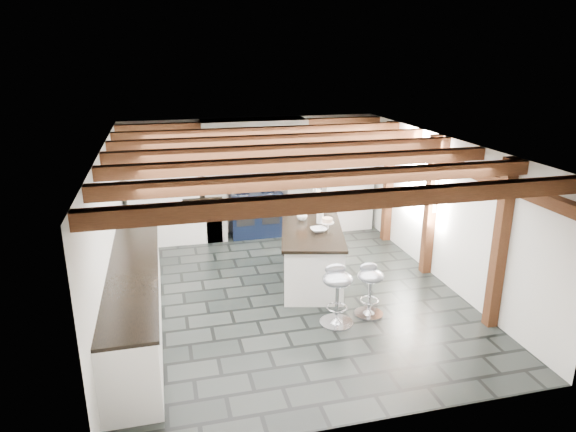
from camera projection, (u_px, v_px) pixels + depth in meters
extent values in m
plane|color=black|center=(288.00, 292.00, 7.88)|extent=(6.00, 6.00, 0.00)
plane|color=white|center=(252.00, 175.00, 10.29)|extent=(5.00, 0.00, 5.00)
plane|color=white|center=(109.00, 236.00, 6.95)|extent=(0.00, 6.00, 6.00)
plane|color=white|center=(441.00, 209.00, 8.10)|extent=(0.00, 6.00, 6.00)
plane|color=white|center=(288.00, 144.00, 7.17)|extent=(6.00, 6.00, 0.00)
cube|color=silver|center=(214.00, 191.00, 9.90)|extent=(0.40, 0.60, 1.90)
cube|color=silver|center=(294.00, 186.00, 10.26)|extent=(0.40, 0.60, 1.90)
cube|color=brown|center=(254.00, 136.00, 9.76)|extent=(2.10, 0.65, 0.18)
cube|color=silver|center=(254.00, 128.00, 9.71)|extent=(2.00, 0.60, 0.31)
cube|color=black|center=(257.00, 135.00, 9.44)|extent=(1.00, 0.03, 0.22)
cube|color=silver|center=(257.00, 135.00, 9.43)|extent=(0.90, 0.01, 0.14)
cube|color=white|center=(163.00, 192.00, 9.66)|extent=(1.30, 0.58, 2.00)
cube|color=white|center=(346.00, 180.00, 10.50)|extent=(1.00, 0.58, 2.00)
cube|color=white|center=(136.00, 300.00, 6.69)|extent=(0.60, 3.80, 0.88)
cube|color=black|center=(132.00, 268.00, 6.54)|extent=(0.64, 3.80, 0.04)
cube|color=white|center=(202.00, 217.00, 10.00)|extent=(0.70, 0.60, 0.88)
cube|color=black|center=(201.00, 195.00, 9.85)|extent=(0.74, 0.64, 0.04)
cube|color=brown|center=(441.00, 160.00, 7.84)|extent=(0.15, 5.80, 0.14)
plane|color=white|center=(424.00, 176.00, 8.53)|extent=(0.00, 0.90, 0.90)
cube|color=brown|center=(355.00, 200.00, 4.80)|extent=(5.00, 0.16, 0.16)
cube|color=brown|center=(326.00, 179.00, 5.60)|extent=(5.00, 0.16, 0.16)
cube|color=brown|center=(305.00, 163.00, 6.40)|extent=(5.00, 0.16, 0.16)
cube|color=brown|center=(288.00, 150.00, 7.20)|extent=(5.00, 0.16, 0.16)
cube|color=brown|center=(275.00, 140.00, 8.00)|extent=(5.00, 0.16, 0.16)
cube|color=brown|center=(264.00, 132.00, 8.80)|extent=(5.00, 0.16, 0.16)
cube|color=brown|center=(254.00, 125.00, 9.60)|extent=(5.00, 0.16, 0.16)
cube|color=brown|center=(500.00, 245.00, 6.61)|extent=(0.15, 0.15, 2.30)
cube|color=brown|center=(430.00, 206.00, 8.27)|extent=(0.15, 0.15, 2.30)
cube|color=brown|center=(388.00, 182.00, 9.74)|extent=(0.15, 0.15, 2.30)
cylinder|color=black|center=(319.00, 169.00, 7.34)|extent=(0.01, 0.01, 0.56)
cylinder|color=white|center=(319.00, 191.00, 7.44)|extent=(0.09, 0.09, 0.22)
cylinder|color=black|center=(316.00, 164.00, 7.63)|extent=(0.01, 0.01, 0.56)
cylinder|color=white|center=(316.00, 186.00, 7.73)|extent=(0.09, 0.09, 0.22)
cylinder|color=black|center=(314.00, 160.00, 7.92)|extent=(0.01, 0.01, 0.56)
cylinder|color=white|center=(314.00, 181.00, 8.02)|extent=(0.09, 0.09, 0.22)
cube|color=black|center=(255.00, 213.00, 10.22)|extent=(1.00, 0.60, 0.90)
ellipsoid|color=silver|center=(242.00, 191.00, 10.01)|extent=(0.28, 0.28, 0.11)
ellipsoid|color=silver|center=(267.00, 189.00, 10.12)|extent=(0.28, 0.28, 0.11)
cylinder|color=silver|center=(258.00, 200.00, 9.81)|extent=(0.95, 0.03, 0.03)
cube|color=black|center=(246.00, 219.00, 9.88)|extent=(0.35, 0.02, 0.30)
cube|color=black|center=(271.00, 217.00, 10.00)|extent=(0.35, 0.02, 0.30)
cube|color=white|center=(312.00, 258.00, 8.11)|extent=(1.25, 1.87, 0.84)
cube|color=black|center=(312.00, 231.00, 7.98)|extent=(1.34, 1.96, 0.05)
imported|color=white|center=(302.00, 215.00, 8.39)|extent=(0.21, 0.21, 0.18)
ellipsoid|color=#CA611C|center=(302.00, 206.00, 8.35)|extent=(0.19, 0.19, 0.11)
cylinder|color=white|center=(320.00, 218.00, 8.26)|extent=(0.11, 0.11, 0.17)
imported|color=white|center=(319.00, 230.00, 7.87)|extent=(0.30, 0.30, 0.06)
cylinder|color=white|center=(327.00, 226.00, 8.00)|extent=(0.05, 0.05, 0.10)
cylinder|color=white|center=(327.00, 223.00, 7.98)|extent=(0.21, 0.21, 0.01)
cylinder|color=beige|center=(327.00, 220.00, 7.97)|extent=(0.16, 0.16, 0.07)
cylinder|color=silver|center=(369.00, 314.00, 7.21)|extent=(0.41, 0.41, 0.03)
cone|color=silver|center=(369.00, 311.00, 7.20)|extent=(0.18, 0.18, 0.07)
cylinder|color=silver|center=(370.00, 295.00, 7.12)|extent=(0.05, 0.05, 0.51)
torus|color=silver|center=(369.00, 300.00, 7.15)|extent=(0.26, 0.26, 0.02)
ellipsoid|color=#91959E|center=(371.00, 276.00, 7.03)|extent=(0.40, 0.40, 0.17)
ellipsoid|color=#91959E|center=(369.00, 267.00, 7.09)|extent=(0.27, 0.13, 0.14)
cylinder|color=silver|center=(336.00, 323.00, 6.98)|extent=(0.45, 0.45, 0.03)
cone|color=silver|center=(336.00, 320.00, 6.96)|extent=(0.21, 0.21, 0.08)
cylinder|color=silver|center=(337.00, 301.00, 6.88)|extent=(0.05, 0.05, 0.57)
torus|color=silver|center=(337.00, 307.00, 6.90)|extent=(0.29, 0.29, 0.02)
ellipsoid|color=#91959E|center=(338.00, 279.00, 6.78)|extent=(0.45, 0.45, 0.19)
ellipsoid|color=#91959E|center=(336.00, 269.00, 6.84)|extent=(0.30, 0.14, 0.16)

